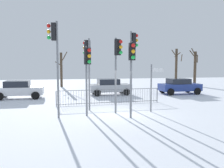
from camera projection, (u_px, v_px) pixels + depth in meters
ground_plane at (119, 114)px, 13.55m from camera, size 60.00×60.00×0.00m
traffic_light_foreground_right at (132, 62)px, 12.09m from camera, size 0.33×0.57×4.06m
traffic_light_rear_left at (87, 65)px, 12.60m from camera, size 0.37×0.55×3.85m
traffic_light_mid_right at (133, 53)px, 14.71m from camera, size 0.56×0.36×4.91m
traffic_light_mid_left at (88, 58)px, 14.33m from camera, size 0.44×0.49×4.42m
traffic_light_rear_right at (55, 48)px, 12.14m from camera, size 0.57×0.34×5.08m
traffic_light_foreground_left at (117, 58)px, 13.30m from camera, size 0.43×0.51×4.37m
direction_sign_post at (152, 85)px, 13.95m from camera, size 0.79×0.09×2.86m
pedestrian_guard_railing at (109, 96)px, 16.66m from camera, size 7.44×0.42×1.07m
car_silver_far at (109, 86)px, 21.63m from camera, size 3.87×2.07×1.47m
car_blue_near at (179, 86)px, 22.21m from camera, size 3.84×2.01×1.47m
car_white_trailing at (19, 89)px, 19.31m from camera, size 3.82×1.96×1.47m
bare_tree_left at (61, 69)px, 28.66m from camera, size 1.51×1.52×4.32m
bare_tree_centre at (195, 67)px, 30.05m from camera, size 1.04×1.08×4.84m
bare_tree_right at (176, 65)px, 33.36m from camera, size 1.72×1.65×4.96m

